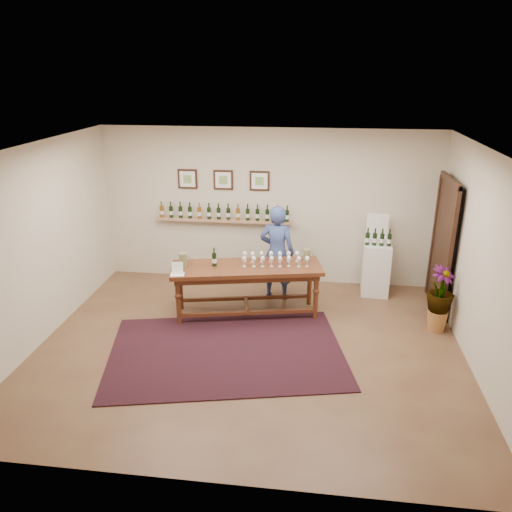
# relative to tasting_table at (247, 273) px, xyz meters

# --- Properties ---
(ground) EXTENTS (6.00, 6.00, 0.00)m
(ground) POSITION_rel_tasting_table_xyz_m (0.18, -1.04, -0.71)
(ground) COLOR brown
(ground) RESTS_ON ground
(room_shell) EXTENTS (6.00, 6.00, 6.00)m
(room_shell) POSITION_rel_tasting_table_xyz_m (2.29, 0.82, 0.41)
(room_shell) COLOR beige
(room_shell) RESTS_ON ground
(rug) EXTENTS (3.63, 2.80, 0.02)m
(rug) POSITION_rel_tasting_table_xyz_m (-0.11, -1.20, -0.70)
(rug) COLOR #46140C
(rug) RESTS_ON ground
(tasting_table) EXTENTS (2.45, 1.22, 0.83)m
(tasting_table) POSITION_rel_tasting_table_xyz_m (0.00, 0.00, 0.00)
(tasting_table) COLOR #421710
(tasting_table) RESTS_ON ground
(table_glasses) EXTENTS (1.33, 0.48, 0.18)m
(table_glasses) POSITION_rel_tasting_table_xyz_m (0.37, 0.14, 0.22)
(table_glasses) COLOR white
(table_glasses) RESTS_ON tasting_table
(table_bottles) EXTENTS (0.33, 0.26, 0.32)m
(table_bottles) POSITION_rel_tasting_table_xyz_m (-0.51, -0.02, 0.28)
(table_bottles) COLOR black
(table_bottles) RESTS_ON tasting_table
(pitcher_left) EXTENTS (0.19, 0.19, 0.23)m
(pitcher_left) POSITION_rel_tasting_table_xyz_m (-0.97, -0.17, 0.24)
(pitcher_left) COLOR #686A42
(pitcher_left) RESTS_ON tasting_table
(pitcher_right) EXTENTS (0.14, 0.14, 0.20)m
(pitcher_right) POSITION_rel_tasting_table_xyz_m (0.93, 0.33, 0.22)
(pitcher_right) COLOR #686A42
(pitcher_right) RESTS_ON tasting_table
(menu_card) EXTENTS (0.23, 0.18, 0.19)m
(menu_card) POSITION_rel_tasting_table_xyz_m (-0.98, -0.45, 0.22)
(menu_card) COLOR white
(menu_card) RESTS_ON tasting_table
(display_pedestal) EXTENTS (0.48, 0.48, 0.92)m
(display_pedestal) POSITION_rel_tasting_table_xyz_m (2.12, 1.07, -0.25)
(display_pedestal) COLOR white
(display_pedestal) RESTS_ON ground
(pedestal_bottles) EXTENTS (0.31, 0.10, 0.31)m
(pedestal_bottles) POSITION_rel_tasting_table_xyz_m (2.11, 1.00, 0.37)
(pedestal_bottles) COLOR black
(pedestal_bottles) RESTS_ON display_pedestal
(info_sign) EXTENTS (0.37, 0.04, 0.51)m
(info_sign) POSITION_rel_tasting_table_xyz_m (2.10, 1.23, 0.47)
(info_sign) COLOR white
(info_sign) RESTS_ON display_pedestal
(potted_plant) EXTENTS (0.66, 0.66, 0.89)m
(potted_plant) POSITION_rel_tasting_table_xyz_m (2.93, -0.17, -0.19)
(potted_plant) COLOR #A16835
(potted_plant) RESTS_ON ground
(person) EXTENTS (0.65, 0.47, 1.64)m
(person) POSITION_rel_tasting_table_xyz_m (0.42, 0.70, 0.11)
(person) COLOR #34467D
(person) RESTS_ON ground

